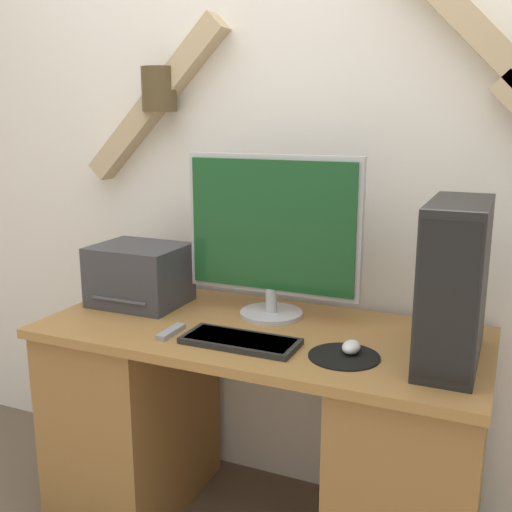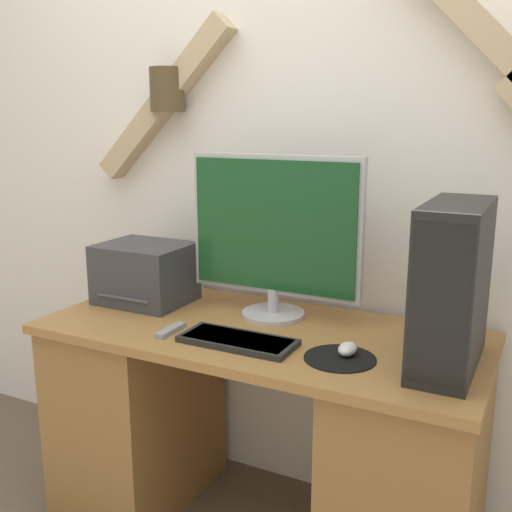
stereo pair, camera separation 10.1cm
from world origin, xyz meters
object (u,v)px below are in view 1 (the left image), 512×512
Objects in this scene: keyboard at (240,341)px; computer_tower at (454,284)px; monitor at (272,232)px; mouse at (351,347)px; printer at (140,275)px; remote_control at (171,332)px.

computer_tower is at bearing 11.14° from keyboard.
monitor is 7.80× the size of mouse.
printer reaches higher than mouse.
mouse is at bearing -33.54° from monitor.
monitor is at bearing 146.46° from mouse.
monitor reaches higher than computer_tower.
remote_control is (-0.55, -0.07, -0.01)m from mouse.
keyboard is 4.52× the size of mouse.
computer_tower is 1.09m from printer.
printer is (-0.50, 0.22, 0.10)m from keyboard.
mouse reaches higher than remote_control.
printer is (-1.08, 0.10, -0.12)m from computer_tower.
remote_control is at bearing -40.59° from printer.
computer_tower reaches higher than mouse.
monitor is 1.35× the size of computer_tower.
monitor is 0.52m from printer.
mouse is 0.59× the size of remote_control.
computer_tower is 1.42× the size of printer.
printer is at bearing 139.41° from remote_control.
keyboard reaches higher than remote_control.
computer_tower is at bearing 8.93° from remote_control.
printer reaches higher than keyboard.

